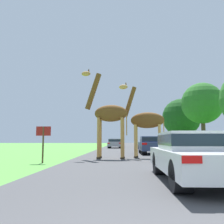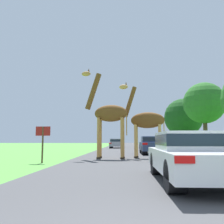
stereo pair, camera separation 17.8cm
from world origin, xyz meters
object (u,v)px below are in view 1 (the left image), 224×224
at_px(car_queue_left, 115,143).
at_px(car_queue_right, 152,144).
at_px(car_lead_maroon, 197,154).
at_px(tree_right_cluster, 181,118).
at_px(giraffe_companion, 145,121).
at_px(giraffe_near_road, 108,114).
at_px(tree_left_edge, 202,103).
at_px(sign_post, 43,137).

bearing_deg(car_queue_left, car_queue_right, -76.24).
bearing_deg(car_lead_maroon, tree_right_cluster, 76.71).
height_order(giraffe_companion, car_queue_left, giraffe_companion).
xyz_separation_m(giraffe_companion, tree_right_cluster, (7.61, 21.76, 2.22)).
xyz_separation_m(giraffe_near_road, car_queue_left, (-0.16, 18.49, -1.97)).
distance_m(car_lead_maroon, tree_right_cluster, 31.10).
bearing_deg(giraffe_near_road, tree_right_cluster, -17.96).
bearing_deg(giraffe_near_road, car_queue_left, 6.30).
bearing_deg(car_lead_maroon, giraffe_near_road, 109.99).
bearing_deg(tree_left_edge, giraffe_near_road, -125.21).
relative_size(giraffe_near_road, car_lead_maroon, 1.21).
bearing_deg(tree_right_cluster, sign_post, -116.85).
bearing_deg(car_queue_left, tree_left_edge, -17.71).
distance_m(giraffe_companion, sign_post, 6.33).
xyz_separation_m(tree_left_edge, sign_post, (-13.54, -17.87, -4.32)).
relative_size(car_lead_maroon, tree_left_edge, 0.56).
distance_m(car_queue_left, sign_post, 21.50).
relative_size(car_queue_left, tree_right_cluster, 0.55).
xyz_separation_m(car_queue_left, tree_left_edge, (10.78, -3.44, 4.85)).
xyz_separation_m(car_lead_maroon, car_queue_right, (0.41, 12.42, 0.03)).
height_order(car_lead_maroon, sign_post, sign_post).
bearing_deg(sign_post, giraffe_near_road, 44.07).
height_order(car_lead_maroon, tree_right_cluster, tree_right_cluster).
bearing_deg(giraffe_companion, car_queue_right, -2.53).
bearing_deg(tree_right_cluster, tree_left_edge, -84.19).
height_order(giraffe_companion, tree_left_edge, tree_left_edge).
xyz_separation_m(giraffe_companion, car_lead_maroon, (0.52, -8.29, -1.54)).
xyz_separation_m(car_queue_left, sign_post, (-2.75, -21.32, 0.53)).
height_order(car_queue_left, tree_right_cluster, tree_right_cluster).
distance_m(car_queue_right, tree_left_edge, 13.53).
bearing_deg(car_lead_maroon, tree_left_edge, 70.90).
distance_m(giraffe_near_road, car_queue_right, 6.07).
height_order(car_queue_right, sign_post, sign_post).
distance_m(giraffe_companion, tree_right_cluster, 23.16).
bearing_deg(car_lead_maroon, car_queue_left, 96.42).
height_order(giraffe_companion, sign_post, giraffe_companion).
xyz_separation_m(giraffe_near_road, giraffe_companion, (2.26, 0.67, -0.39)).
bearing_deg(giraffe_near_road, car_lead_maroon, -154.22).
relative_size(giraffe_near_road, tree_right_cluster, 0.74).
distance_m(car_lead_maroon, sign_post, 7.46).
bearing_deg(car_lead_maroon, giraffe_companion, 93.57).
bearing_deg(tree_right_cluster, giraffe_near_road, -113.75).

